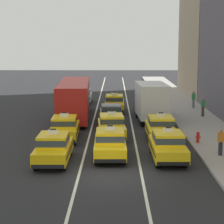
# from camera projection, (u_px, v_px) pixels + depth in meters

# --- Properties ---
(ground_plane) EXTENTS (160.00, 160.00, 0.00)m
(ground_plane) POSITION_uv_depth(u_px,v_px,m) (110.00, 176.00, 22.23)
(ground_plane) COLOR #232326
(lane_stripe_left_center) EXTENTS (0.14, 80.00, 0.01)m
(lane_stripe_left_center) POSITION_uv_depth(u_px,v_px,m) (96.00, 112.00, 41.98)
(lane_stripe_left_center) COLOR silver
(lane_stripe_left_center) RESTS_ON ground
(lane_stripe_center_right) EXTENTS (0.14, 80.00, 0.01)m
(lane_stripe_center_right) POSITION_uv_depth(u_px,v_px,m) (129.00, 112.00, 41.95)
(lane_stripe_center_right) COLOR silver
(lane_stripe_center_right) RESTS_ON ground
(sidewalk_curb) EXTENTS (4.00, 90.00, 0.15)m
(sidewalk_curb) POSITION_uv_depth(u_px,v_px,m) (198.00, 121.00, 36.97)
(sidewalk_curb) COLOR #9E9993
(sidewalk_curb) RESTS_ON ground
(taxi_left_nearest) EXTENTS (1.84, 4.57, 1.96)m
(taxi_left_nearest) POSITION_uv_depth(u_px,v_px,m) (54.00, 148.00, 24.53)
(taxi_left_nearest) COLOR black
(taxi_left_nearest) RESTS_ON ground
(taxi_left_second) EXTENTS (1.96, 4.61, 1.96)m
(taxi_left_second) POSITION_uv_depth(u_px,v_px,m) (65.00, 128.00, 30.10)
(taxi_left_second) COLOR black
(taxi_left_second) RESTS_ON ground
(bus_left_third) EXTENTS (2.99, 11.30, 3.22)m
(bus_left_third) POSITION_uv_depth(u_px,v_px,m) (74.00, 98.00, 38.55)
(bus_left_third) COLOR black
(bus_left_third) RESTS_ON ground
(sedan_left_fourth) EXTENTS (1.78, 4.31, 1.58)m
(sedan_left_fourth) POSITION_uv_depth(u_px,v_px,m) (83.00, 96.00, 47.84)
(sedan_left_fourth) COLOR black
(sedan_left_fourth) RESTS_ON ground
(taxi_center_nearest) EXTENTS (1.88, 4.58, 1.96)m
(taxi_center_nearest) POSITION_uv_depth(u_px,v_px,m) (110.00, 143.00, 25.58)
(taxi_center_nearest) COLOR black
(taxi_center_nearest) RESTS_ON ground
(taxi_center_second) EXTENTS (2.07, 4.65, 1.96)m
(taxi_center_second) POSITION_uv_depth(u_px,v_px,m) (111.00, 126.00, 30.84)
(taxi_center_second) COLOR black
(taxi_center_second) RESTS_ON ground
(sedan_center_third) EXTENTS (1.97, 4.38, 1.58)m
(sedan_center_third) POSITION_uv_depth(u_px,v_px,m) (111.00, 113.00, 36.17)
(sedan_center_third) COLOR black
(sedan_center_third) RESTS_ON ground
(taxi_center_fourth) EXTENTS (1.87, 4.58, 1.96)m
(taxi_center_fourth) POSITION_uv_depth(u_px,v_px,m) (114.00, 103.00, 41.94)
(taxi_center_fourth) COLOR black
(taxi_center_fourth) RESTS_ON ground
(taxi_right_nearest) EXTENTS (1.87, 4.58, 1.96)m
(taxi_right_nearest) POSITION_uv_depth(u_px,v_px,m) (168.00, 145.00, 25.05)
(taxi_right_nearest) COLOR black
(taxi_right_nearest) RESTS_ON ground
(taxi_right_second) EXTENTS (1.85, 4.57, 1.96)m
(taxi_right_second) POSITION_uv_depth(u_px,v_px,m) (161.00, 128.00, 30.08)
(taxi_right_second) COLOR black
(taxi_right_second) RESTS_ON ground
(box_truck_right_third) EXTENTS (2.56, 7.06, 3.27)m
(box_truck_right_third) POSITION_uv_depth(u_px,v_px,m) (150.00, 100.00, 37.18)
(box_truck_right_third) COLOR black
(box_truck_right_third) RESTS_ON ground
(pedestrian_near_crosswalk) EXTENTS (0.36, 0.24, 1.63)m
(pedestrian_near_crosswalk) POSITION_uv_depth(u_px,v_px,m) (203.00, 107.00, 38.77)
(pedestrian_near_crosswalk) COLOR #473828
(pedestrian_near_crosswalk) RESTS_ON sidewalk_curb
(pedestrian_by_storefront) EXTENTS (0.36, 0.24, 1.55)m
(pedestrian_by_storefront) POSITION_uv_depth(u_px,v_px,m) (221.00, 142.00, 25.57)
(pedestrian_by_storefront) COLOR #23232D
(pedestrian_by_storefront) RESTS_ON sidewalk_curb
(pedestrian_far_corner) EXTENTS (0.36, 0.24, 1.65)m
(pedestrian_far_corner) POSITION_uv_depth(u_px,v_px,m) (193.00, 100.00, 43.56)
(pedestrian_far_corner) COLOR slate
(pedestrian_far_corner) RESTS_ON sidewalk_curb
(fire_hydrant) EXTENTS (0.36, 0.22, 0.73)m
(fire_hydrant) POSITION_uv_depth(u_px,v_px,m) (198.00, 137.00, 28.82)
(fire_hydrant) COLOR red
(fire_hydrant) RESTS_ON sidewalk_curb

